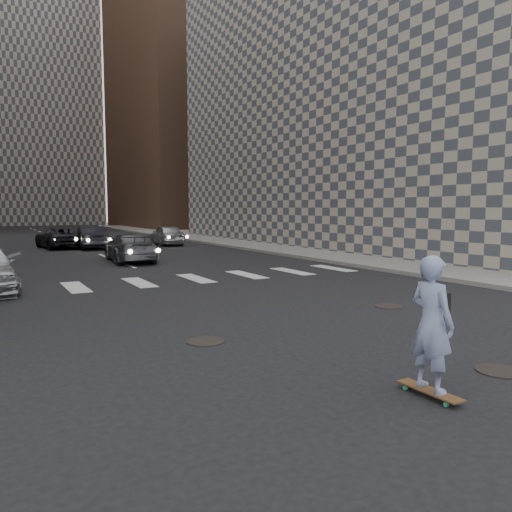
{
  "coord_description": "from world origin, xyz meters",
  "views": [
    {
      "loc": [
        -5.55,
        -7.08,
        2.45
      ],
      "look_at": [
        0.26,
        3.34,
        1.3
      ],
      "focal_mm": 35.0,
      "sensor_mm": 36.0,
      "label": 1
    }
  ],
  "objects": [
    {
      "name": "building_right",
      "position": [
        18.49,
        18.49,
        10.98
      ],
      "size": [
        15.0,
        33.0,
        22.0
      ],
      "color": "#ADA08E",
      "rests_on": "ground"
    },
    {
      "name": "traffic_car_e",
      "position": [
        0.39,
        24.0,
        0.68
      ],
      "size": [
        1.75,
        4.24,
        1.37
      ],
      "primitive_type": "imported",
      "rotation": [
        0.0,
        0.0,
        3.07
      ],
      "color": "black",
      "rests_on": "ground"
    },
    {
      "name": "traffic_car_d",
      "position": [
        5.3,
        24.57,
        0.67
      ],
      "size": [
        1.79,
        4.03,
        1.35
      ],
      "primitive_type": "imported",
      "rotation": [
        0.0,
        0.0,
        3.09
      ],
      "color": "#B2B6BA",
      "rests_on": "ground"
    },
    {
      "name": "skateboarder",
      "position": [
        -0.52,
        -2.69,
        0.97
      ],
      "size": [
        0.45,
        0.94,
        1.86
      ],
      "rotation": [
        0.0,
        0.0,
        0.01
      ],
      "color": "brown",
      "rests_on": "ground"
    },
    {
      "name": "manhole_c",
      "position": [
        3.3,
        2.0,
        0.01
      ],
      "size": [
        0.7,
        0.7,
        0.02
      ],
      "primitive_type": "cylinder",
      "color": "black",
      "rests_on": "ground"
    },
    {
      "name": "traffic_car_b",
      "position": [
        0.5,
        15.59,
        0.66
      ],
      "size": [
        2.17,
        4.66,
        1.32
      ],
      "primitive_type": "imported",
      "rotation": [
        0.0,
        0.0,
        3.07
      ],
      "color": "#54575B",
      "rests_on": "ground"
    },
    {
      "name": "traffic_car_c",
      "position": [
        -1.22,
        25.45,
        0.64
      ],
      "size": [
        2.64,
        4.8,
        1.27
      ],
      "primitive_type": "imported",
      "rotation": [
        0.0,
        0.0,
        3.26
      ],
      "color": "black",
      "rests_on": "ground"
    },
    {
      "name": "manhole_a",
      "position": [
        1.2,
        -2.5,
        0.01
      ],
      "size": [
        0.7,
        0.7,
        0.02
      ],
      "primitive_type": "cylinder",
      "color": "black",
      "rests_on": "ground"
    },
    {
      "name": "ground",
      "position": [
        0.0,
        0.0,
        0.0
      ],
      "size": [
        160.0,
        160.0,
        0.0
      ],
      "primitive_type": "plane",
      "color": "black",
      "rests_on": "ground"
    },
    {
      "name": "tower_right",
      "position": [
        20.0,
        55.0,
        18.0
      ],
      "size": [
        18.0,
        24.0,
        36.0
      ],
      "primitive_type": "cube",
      "color": "brown",
      "rests_on": "ground"
    },
    {
      "name": "manhole_b",
      "position": [
        -2.0,
        1.2,
        0.01
      ],
      "size": [
        0.7,
        0.7,
        0.02
      ],
      "primitive_type": "cylinder",
      "color": "black",
      "rests_on": "ground"
    },
    {
      "name": "tower_center",
      "position": [
        0.0,
        78.0,
        24.0
      ],
      "size": [
        22.0,
        20.0,
        48.0
      ],
      "primitive_type": "cube",
      "color": "#ADA08E",
      "rests_on": "ground"
    },
    {
      "name": "sidewalk_right",
      "position": [
        14.5,
        20.0,
        0.07
      ],
      "size": [
        13.0,
        80.0,
        0.15
      ],
      "primitive_type": "cube",
      "color": "gray",
      "rests_on": "ground"
    }
  ]
}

